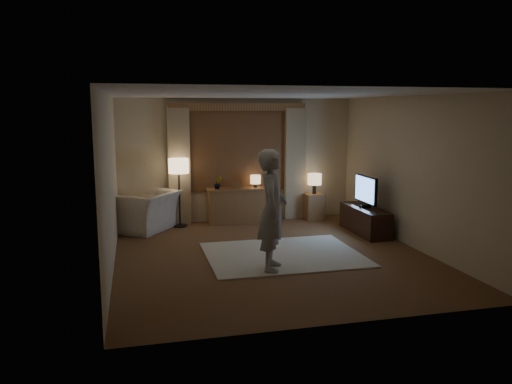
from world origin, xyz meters
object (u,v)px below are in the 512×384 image
object	(u,v)px
armchair	(145,211)
side_table	(314,206)
sideboard	(237,206)
tv_stand	(365,220)
person	(272,210)

from	to	relation	value
armchair	side_table	xyz separation A→B (m)	(3.61, 0.19, -0.10)
sideboard	armchair	size ratio (longest dim) A/B	1.02
sideboard	side_table	xyz separation A→B (m)	(1.70, -0.05, -0.07)
sideboard	tv_stand	size ratio (longest dim) A/B	0.86
tv_stand	person	size ratio (longest dim) A/B	0.78
tv_stand	side_table	bearing A→B (deg)	110.04
person	sideboard	bearing A→B (deg)	17.09
tv_stand	armchair	bearing A→B (deg)	163.48
armchair	person	size ratio (longest dim) A/B	0.66
person	side_table	bearing A→B (deg)	-10.59
sideboard	person	size ratio (longest dim) A/B	0.67
sideboard	side_table	size ratio (longest dim) A/B	2.14
side_table	sideboard	bearing A→B (deg)	178.32
sideboard	person	world-z (taller)	person
side_table	tv_stand	xyz separation A→B (m)	(0.52, -1.42, -0.03)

